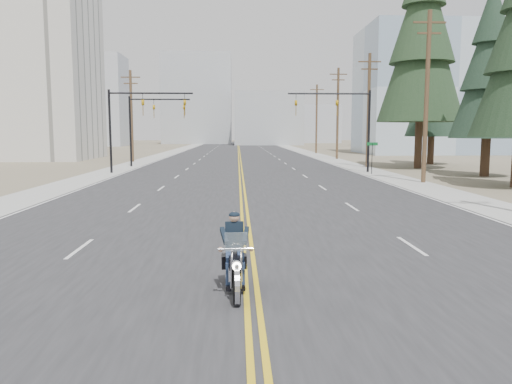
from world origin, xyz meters
The scene contains 25 objects.
ground_plane centered at (0.00, 0.00, 0.00)m, with size 400.00×400.00×0.00m, color #776D56.
road centered at (0.00, 70.00, 0.01)m, with size 20.00×200.00×0.01m, color #303033.
sidewalk_left centered at (-11.50, 70.00, 0.01)m, with size 3.00×200.00×0.01m, color #A5A5A0.
sidewalk_right centered at (11.50, 70.00, 0.01)m, with size 3.00×200.00×0.01m, color #A5A5A0.
traffic_mast_left centered at (-8.98, 32.00, 4.94)m, with size 7.10×0.26×7.00m.
traffic_mast_right centered at (8.98, 32.00, 4.94)m, with size 7.10×0.26×7.00m.
traffic_mast_far centered at (-9.31, 40.00, 4.87)m, with size 6.10×0.26×7.00m.
street_sign centered at (10.80, 30.00, 1.80)m, with size 0.90×0.06×2.62m.
utility_pole_b centered at (12.50, 23.00, 5.98)m, with size 2.20×0.30×11.50m.
utility_pole_c centered at (12.50, 38.00, 5.73)m, with size 2.20×0.30×11.00m.
utility_pole_d centered at (12.50, 53.00, 5.98)m, with size 2.20×0.30×11.50m.
utility_pole_e centered at (12.50, 70.00, 5.73)m, with size 2.20×0.30×11.00m.
utility_pole_left centered at (-12.50, 48.00, 5.48)m, with size 2.20×0.30×10.50m.
apartment_block centered at (-28.00, 55.00, 15.00)m, with size 18.00×14.00×30.00m, color silver.
glass_building centered at (32.00, 70.00, 10.00)m, with size 24.00×16.00×20.00m, color #9EB5CC.
haze_bldg_a centered at (-35.00, 115.00, 11.00)m, with size 14.00×12.00×22.00m, color #B7BCC6.
haze_bldg_b centered at (8.00, 125.00, 7.00)m, with size 18.00×14.00×14.00m, color #ADB2B7.
haze_bldg_c centered at (40.00, 110.00, 9.00)m, with size 16.00×12.00×18.00m, color #B7BCC6.
haze_bldg_d centered at (-12.00, 140.00, 13.00)m, with size 20.00×15.00×26.00m, color #ADB2B7.
haze_bldg_e centered at (25.00, 150.00, 6.00)m, with size 14.00×14.00×12.00m, color #B7BCC6.
haze_bldg_f centered at (-50.00, 130.00, 8.00)m, with size 12.00×12.00×16.00m, color #ADB2B7.
motorcyclist centered at (-0.36, -0.14, 0.87)m, with size 0.95×2.22×1.73m, color black, non-canonical shape.
conifer_mid centered at (19.13, 27.70, 8.60)m, with size 5.62×5.62×14.99m.
conifer_tall centered at (17.05, 36.62, 12.75)m, with size 7.99×7.99×22.20m.
conifer_far centered at (20.60, 42.55, 8.61)m, with size 5.60×5.60×15.00m.
Camera 1 is at (-0.30, -10.70, 3.48)m, focal length 35.00 mm.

